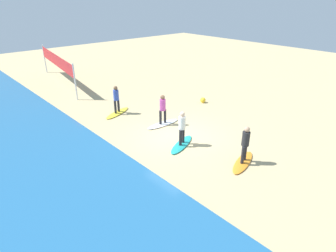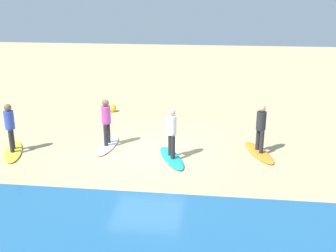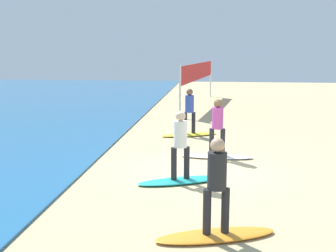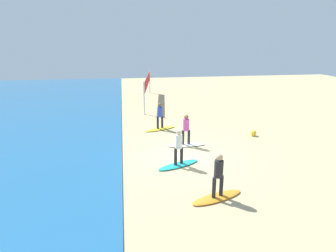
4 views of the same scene
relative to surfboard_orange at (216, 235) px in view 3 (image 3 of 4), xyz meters
name	(u,v)px [view 3 (image 3 of 4)]	position (x,y,z in m)	size (l,w,h in m)	color
ground_plane	(201,172)	(3.82, 0.37, -0.04)	(60.00, 60.00, 0.00)	tan
surfboard_orange	(216,235)	(0.00, 0.00, 0.00)	(2.10, 0.56, 0.09)	orange
surfer_orange	(217,179)	(0.00, 0.00, 0.99)	(0.32, 0.44, 1.64)	#232328
surfboard_teal	(180,181)	(2.91, 0.84, 0.00)	(2.10, 0.56, 0.09)	teal
surfer_teal	(180,140)	(2.91, 0.84, 0.99)	(0.32, 0.44, 1.64)	#232328
surfboard_white	(217,156)	(5.32, -0.04, 0.00)	(2.10, 0.56, 0.09)	white
surfer_white	(217,123)	(5.32, -0.04, 0.99)	(0.32, 0.46, 1.64)	#232328
surfboard_yellow	(189,135)	(8.38, 0.95, 0.00)	(2.10, 0.56, 0.09)	yellow
surfer_yellow	(189,108)	(8.38, 0.95, 0.99)	(0.32, 0.44, 1.64)	#232328
volleyball_net	(198,73)	(16.80, 0.96, 1.74)	(9.00, 1.41, 2.50)	silver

